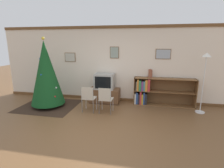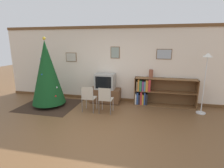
{
  "view_description": "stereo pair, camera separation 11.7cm",
  "coord_description": "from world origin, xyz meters",
  "px_view_note": "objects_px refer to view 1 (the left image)",
  "views": [
    {
      "loc": [
        1.22,
        -3.68,
        2.12
      ],
      "look_at": [
        0.2,
        1.38,
        0.89
      ],
      "focal_mm": 28.0,
      "sensor_mm": 36.0,
      "label": 1
    },
    {
      "loc": [
        1.34,
        -3.65,
        2.12
      ],
      "look_at": [
        0.2,
        1.38,
        0.89
      ],
      "focal_mm": 28.0,
      "sensor_mm": 36.0,
      "label": 2
    }
  ],
  "objects_px": {
    "folding_chair_left": "(88,97)",
    "folding_chair_right": "(105,99)",
    "tv_console": "(105,95)",
    "television": "(104,81)",
    "standing_lamp": "(205,67)",
    "christmas_tree": "(46,73)",
    "bookshelf": "(153,91)",
    "vase": "(150,73)"
  },
  "relations": [
    {
      "from": "christmas_tree",
      "to": "folding_chair_left",
      "type": "xyz_separation_m",
      "value": [
        1.52,
        -0.23,
        -0.68
      ]
    },
    {
      "from": "vase",
      "to": "standing_lamp",
      "type": "distance_m",
      "value": 1.66
    },
    {
      "from": "television",
      "to": "folding_chair_left",
      "type": "distance_m",
      "value": 1.07
    },
    {
      "from": "tv_console",
      "to": "folding_chair_left",
      "type": "bearing_deg",
      "value": -105.3
    },
    {
      "from": "television",
      "to": "standing_lamp",
      "type": "bearing_deg",
      "value": -6.38
    },
    {
      "from": "television",
      "to": "vase",
      "type": "bearing_deg",
      "value": 4.12
    },
    {
      "from": "christmas_tree",
      "to": "tv_console",
      "type": "distance_m",
      "value": 2.14
    },
    {
      "from": "tv_console",
      "to": "standing_lamp",
      "type": "relative_size",
      "value": 0.59
    },
    {
      "from": "folding_chair_right",
      "to": "vase",
      "type": "height_order",
      "value": "vase"
    },
    {
      "from": "television",
      "to": "folding_chair_right",
      "type": "height_order",
      "value": "television"
    },
    {
      "from": "folding_chair_left",
      "to": "folding_chair_right",
      "type": "xyz_separation_m",
      "value": [
        0.54,
        0.0,
        0.0
      ]
    },
    {
      "from": "tv_console",
      "to": "folding_chair_right",
      "type": "bearing_deg",
      "value": -74.7
    },
    {
      "from": "folding_chair_left",
      "to": "bookshelf",
      "type": "xyz_separation_m",
      "value": [
        1.96,
        1.1,
        -0.0
      ]
    },
    {
      "from": "folding_chair_right",
      "to": "vase",
      "type": "distance_m",
      "value": 1.82
    },
    {
      "from": "tv_console",
      "to": "folding_chair_right",
      "type": "distance_m",
      "value": 1.05
    },
    {
      "from": "television",
      "to": "folding_chair_right",
      "type": "bearing_deg",
      "value": -74.66
    },
    {
      "from": "bookshelf",
      "to": "vase",
      "type": "relative_size",
      "value": 7.0
    },
    {
      "from": "christmas_tree",
      "to": "standing_lamp",
      "type": "xyz_separation_m",
      "value": [
        4.93,
        0.41,
        0.26
      ]
    },
    {
      "from": "television",
      "to": "folding_chair_left",
      "type": "relative_size",
      "value": 0.84
    },
    {
      "from": "vase",
      "to": "christmas_tree",
      "type": "bearing_deg",
      "value": -165.5
    },
    {
      "from": "christmas_tree",
      "to": "tv_console",
      "type": "relative_size",
      "value": 2.13
    },
    {
      "from": "christmas_tree",
      "to": "vase",
      "type": "height_order",
      "value": "christmas_tree"
    },
    {
      "from": "christmas_tree",
      "to": "folding_chair_right",
      "type": "relative_size",
      "value": 2.8
    },
    {
      "from": "tv_console",
      "to": "bookshelf",
      "type": "bearing_deg",
      "value": 3.68
    },
    {
      "from": "tv_console",
      "to": "bookshelf",
      "type": "height_order",
      "value": "bookshelf"
    },
    {
      "from": "folding_chair_left",
      "to": "folding_chair_right",
      "type": "height_order",
      "value": "same"
    },
    {
      "from": "bookshelf",
      "to": "folding_chair_left",
      "type": "bearing_deg",
      "value": -150.65
    },
    {
      "from": "christmas_tree",
      "to": "television",
      "type": "bearing_deg",
      "value": 22.97
    },
    {
      "from": "christmas_tree",
      "to": "television",
      "type": "xyz_separation_m",
      "value": [
        1.79,
        0.76,
        -0.37
      ]
    },
    {
      "from": "television",
      "to": "standing_lamp",
      "type": "height_order",
      "value": "standing_lamp"
    },
    {
      "from": "christmas_tree",
      "to": "television",
      "type": "height_order",
      "value": "christmas_tree"
    },
    {
      "from": "tv_console",
      "to": "television",
      "type": "relative_size",
      "value": 1.57
    },
    {
      "from": "folding_chair_right",
      "to": "bookshelf",
      "type": "bearing_deg",
      "value": 37.89
    },
    {
      "from": "folding_chair_right",
      "to": "standing_lamp",
      "type": "height_order",
      "value": "standing_lamp"
    },
    {
      "from": "folding_chair_left",
      "to": "folding_chair_right",
      "type": "bearing_deg",
      "value": 0.0
    },
    {
      "from": "vase",
      "to": "standing_lamp",
      "type": "relative_size",
      "value": 0.16
    },
    {
      "from": "television",
      "to": "folding_chair_left",
      "type": "xyz_separation_m",
      "value": [
        -0.27,
        -0.99,
        -0.31
      ]
    },
    {
      "from": "christmas_tree",
      "to": "vase",
      "type": "xyz_separation_m",
      "value": [
        3.37,
        0.87,
        -0.05
      ]
    },
    {
      "from": "folding_chair_right",
      "to": "bookshelf",
      "type": "height_order",
      "value": "bookshelf"
    },
    {
      "from": "tv_console",
      "to": "television",
      "type": "bearing_deg",
      "value": -90.0
    },
    {
      "from": "bookshelf",
      "to": "standing_lamp",
      "type": "bearing_deg",
      "value": -17.69
    },
    {
      "from": "tv_console",
      "to": "folding_chair_right",
      "type": "height_order",
      "value": "folding_chair_right"
    }
  ]
}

